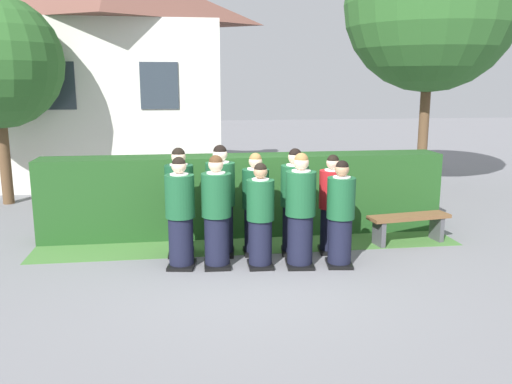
# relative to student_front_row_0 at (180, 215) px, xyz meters

# --- Properties ---
(ground_plane) EXTENTS (60.00, 60.00, 0.00)m
(ground_plane) POSITION_rel_student_front_row_0_xyz_m (1.13, -0.12, -0.77)
(ground_plane) COLOR slate
(student_front_row_0) EXTENTS (0.45, 0.52, 1.63)m
(student_front_row_0) POSITION_rel_student_front_row_0_xyz_m (0.00, 0.00, 0.00)
(student_front_row_0) COLOR black
(student_front_row_0) RESTS_ON ground
(student_front_row_1) EXTENTS (0.43, 0.48, 1.65)m
(student_front_row_1) POSITION_rel_student_front_row_0_xyz_m (0.52, -0.06, 0.01)
(student_front_row_1) COLOR black
(student_front_row_1) RESTS_ON ground
(student_front_row_2) EXTENTS (0.40, 0.45, 1.54)m
(student_front_row_2) POSITION_rel_student_front_row_0_xyz_m (1.14, -0.15, -0.04)
(student_front_row_2) COLOR black
(student_front_row_2) RESTS_ON ground
(student_front_row_3) EXTENTS (0.44, 0.51, 1.68)m
(student_front_row_3) POSITION_rel_student_front_row_0_xyz_m (1.72, -0.20, 0.02)
(student_front_row_3) COLOR black
(student_front_row_3) RESTS_ON ground
(student_front_row_4) EXTENTS (0.42, 0.49, 1.57)m
(student_front_row_4) POSITION_rel_student_front_row_0_xyz_m (2.30, -0.26, -0.03)
(student_front_row_4) COLOR black
(student_front_row_4) RESTS_ON ground
(student_rear_row_0) EXTENTS (0.44, 0.54, 1.69)m
(student_rear_row_0) POSITION_rel_student_front_row_0_xyz_m (-0.00, 0.58, 0.03)
(student_rear_row_0) COLOR black
(student_rear_row_0) RESTS_ON ground
(student_rear_row_1) EXTENTS (0.45, 0.56, 1.73)m
(student_rear_row_1) POSITION_rel_student_front_row_0_xyz_m (0.62, 0.51, 0.05)
(student_rear_row_1) COLOR black
(student_rear_row_1) RESTS_ON ground
(student_rear_row_2) EXTENTS (0.42, 0.51, 1.60)m
(student_rear_row_2) POSITION_rel_student_front_row_0_xyz_m (1.16, 0.47, -0.01)
(student_rear_row_2) COLOR black
(student_rear_row_2) RESTS_ON ground
(student_rear_row_3) EXTENTS (0.45, 0.52, 1.66)m
(student_rear_row_3) POSITION_rel_student_front_row_0_xyz_m (1.76, 0.41, 0.02)
(student_rear_row_3) COLOR black
(student_rear_row_3) RESTS_ON ground
(student_in_red_blazer) EXTENTS (0.42, 0.49, 1.56)m
(student_in_red_blazer) POSITION_rel_student_front_row_0_xyz_m (2.35, 0.38, -0.03)
(student_in_red_blazer) COLOR black
(student_in_red_blazer) RESTS_ON ground
(hedge) EXTENTS (7.00, 0.70, 1.40)m
(hedge) POSITION_rel_student_front_row_0_xyz_m (1.13, 1.65, -0.07)
(hedge) COLOR #214C1E
(hedge) RESTS_ON ground
(school_building_main) EXTENTS (5.62, 3.40, 5.73)m
(school_building_main) POSITION_rel_student_front_row_0_xyz_m (-1.62, 7.26, 2.17)
(school_building_main) COLOR silver
(school_building_main) RESTS_ON ground
(oak_tree_right) EXTENTS (4.04, 4.04, 6.44)m
(oak_tree_right) POSITION_rel_student_front_row_0_xyz_m (5.91, 4.86, 3.64)
(oak_tree_right) COLOR brown
(oak_tree_right) RESTS_ON ground
(wooden_bench) EXTENTS (1.44, 0.56, 0.48)m
(wooden_bench) POSITION_rel_student_front_row_0_xyz_m (3.78, 0.67, -0.42)
(wooden_bench) COLOR brown
(wooden_bench) RESTS_ON ground
(lawn_strip) EXTENTS (7.00, 0.90, 0.01)m
(lawn_strip) POSITION_rel_student_front_row_0_xyz_m (1.13, 0.85, -0.77)
(lawn_strip) COLOR #477A38
(lawn_strip) RESTS_ON ground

